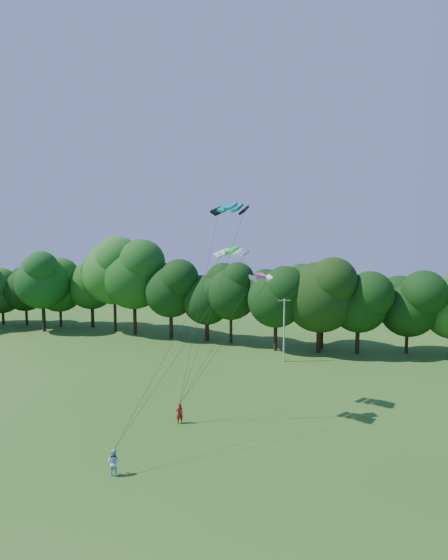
# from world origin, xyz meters

# --- Properties ---
(ground) EXTENTS (160.00, 160.00, 0.00)m
(ground) POSITION_xyz_m (0.00, 0.00, 0.00)
(ground) COLOR #255818
(ground) RESTS_ON ground
(utility_pole) EXTENTS (1.35, 0.60, 7.09)m
(utility_pole) POSITION_xyz_m (4.50, 28.80, 3.68)
(utility_pole) COLOR #AAA9A1
(utility_pole) RESTS_ON ground
(kite_flyer_left) EXTENTS (0.67, 0.67, 1.57)m
(kite_flyer_left) POSITION_xyz_m (-0.57, 10.60, 0.78)
(kite_flyer_left) COLOR maroon
(kite_flyer_left) RESTS_ON ground
(kite_flyer_right) EXTENTS (0.78, 0.61, 1.58)m
(kite_flyer_right) POSITION_xyz_m (-1.61, 2.92, 0.79)
(kite_flyer_right) COLOR #ACD2EF
(kite_flyer_right) RESTS_ON ground
(kite_teal) EXTENTS (3.13, 1.92, 0.65)m
(kite_teal) POSITION_xyz_m (2.26, 14.73, 16.34)
(kite_teal) COLOR #048D87
(kite_teal) RESTS_ON ground
(kite_green) EXTENTS (2.80, 1.94, 0.52)m
(kite_green) POSITION_xyz_m (3.08, 12.02, 12.99)
(kite_green) COLOR green
(kite_green) RESTS_ON ground
(kite_pink) EXTENTS (1.94, 1.49, 0.32)m
(kite_pink) POSITION_xyz_m (5.00, 13.14, 11.08)
(kite_pink) COLOR #D23A8C
(kite_pink) RESTS_ON ground
(tree_back_west) EXTENTS (8.39, 8.39, 12.20)m
(tree_back_west) POSITION_xyz_m (-31.61, 34.36, 7.62)
(tree_back_west) COLOR #392117
(tree_back_west) RESTS_ON ground
(tree_back_center) EXTENTS (9.29, 9.29, 13.51)m
(tree_back_center) POSITION_xyz_m (7.94, 33.84, 8.44)
(tree_back_center) COLOR black
(tree_back_center) RESTS_ON ground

